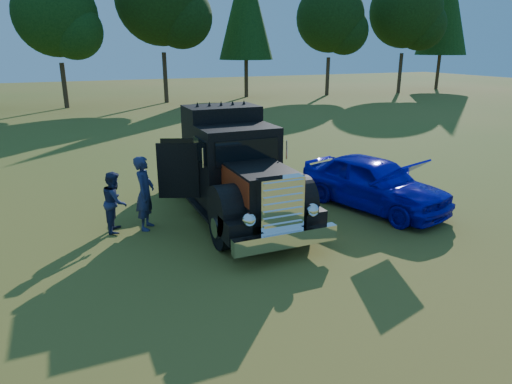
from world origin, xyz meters
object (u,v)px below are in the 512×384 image
object	(u,v)px
diamond_t_truck	(233,171)
spectator_far	(115,202)
spectator_near	(145,193)
hotrod_coupe	(374,182)

from	to	relation	value
diamond_t_truck	spectator_far	xyz separation A→B (m)	(-3.21, 0.07, -0.48)
spectator_near	spectator_far	size ratio (longest dim) A/B	1.23
spectator_near	spectator_far	bearing A→B (deg)	102.73
spectator_near	spectator_far	xyz separation A→B (m)	(-0.74, 0.17, -0.18)
diamond_t_truck	hotrod_coupe	bearing A→B (deg)	-15.35
spectator_far	diamond_t_truck	bearing A→B (deg)	-77.42
diamond_t_truck	spectator_near	xyz separation A→B (m)	(-2.46, -0.09, -0.30)
diamond_t_truck	spectator_far	world-z (taller)	diamond_t_truck
diamond_t_truck	spectator_near	size ratio (longest dim) A/B	3.66
diamond_t_truck	hotrod_coupe	distance (m)	4.19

